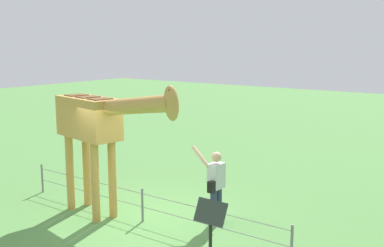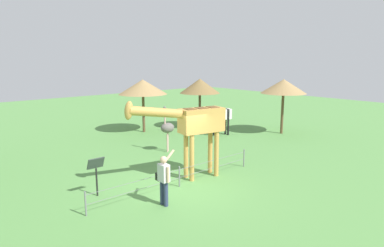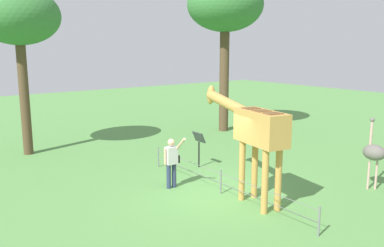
{
  "view_description": "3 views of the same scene",
  "coord_description": "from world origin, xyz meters",
  "px_view_note": "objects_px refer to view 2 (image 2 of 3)",
  "views": [
    {
      "loc": [
        6.71,
        -7.28,
        3.88
      ],
      "look_at": [
        0.57,
        1.12,
        2.09
      ],
      "focal_mm": 44.49,
      "sensor_mm": 36.0,
      "label": 1
    },
    {
      "loc": [
        7.31,
        9.13,
        4.55
      ],
      "look_at": [
        -0.6,
        0.06,
        2.22
      ],
      "focal_mm": 32.2,
      "sensor_mm": 36.0,
      "label": 2
    },
    {
      "loc": [
        -8.81,
        7.79,
        4.4
      ],
      "look_at": [
        0.03,
        1.13,
        2.28
      ],
      "focal_mm": 38.05,
      "sensor_mm": 36.0,
      "label": 3
    }
  ],
  "objects_px": {
    "giraffe": "(194,124)",
    "shade_hut_aside": "(284,87)",
    "zebra": "(220,116)",
    "shade_hut_near": "(200,86)",
    "shade_hut_far": "(143,87)",
    "ostrich": "(167,128)",
    "visitor": "(164,177)",
    "info_sign": "(96,168)"
  },
  "relations": [
    {
      "from": "giraffe",
      "to": "ostrich",
      "type": "height_order",
      "value": "giraffe"
    },
    {
      "from": "giraffe",
      "to": "shade_hut_aside",
      "type": "relative_size",
      "value": 1.19
    },
    {
      "from": "visitor",
      "to": "ostrich",
      "type": "xyz_separation_m",
      "value": [
        -3.85,
        -4.9,
        0.27
      ]
    },
    {
      "from": "zebra",
      "to": "shade_hut_near",
      "type": "bearing_deg",
      "value": -101.62
    },
    {
      "from": "giraffe",
      "to": "shade_hut_near",
      "type": "relative_size",
      "value": 1.21
    },
    {
      "from": "info_sign",
      "to": "shade_hut_aside",
      "type": "bearing_deg",
      "value": -173.04
    },
    {
      "from": "shade_hut_aside",
      "to": "info_sign",
      "type": "bearing_deg",
      "value": 6.96
    },
    {
      "from": "visitor",
      "to": "giraffe",
      "type": "bearing_deg",
      "value": -152.2
    },
    {
      "from": "info_sign",
      "to": "visitor",
      "type": "bearing_deg",
      "value": 121.36
    },
    {
      "from": "shade_hut_far",
      "to": "info_sign",
      "type": "xyz_separation_m",
      "value": [
        6.72,
        7.41,
        -1.82
      ]
    },
    {
      "from": "zebra",
      "to": "shade_hut_near",
      "type": "xyz_separation_m",
      "value": [
        -0.47,
        -2.29,
        1.57
      ]
    },
    {
      "from": "visitor",
      "to": "info_sign",
      "type": "xyz_separation_m",
      "value": [
        1.25,
        -2.05,
        0.05
      ]
    },
    {
      "from": "giraffe",
      "to": "shade_hut_aside",
      "type": "bearing_deg",
      "value": -165.44
    },
    {
      "from": "shade_hut_far",
      "to": "info_sign",
      "type": "bearing_deg",
      "value": 47.82
    },
    {
      "from": "shade_hut_aside",
      "to": "visitor",
      "type": "bearing_deg",
      "value": 17.4
    },
    {
      "from": "giraffe",
      "to": "shade_hut_near",
      "type": "distance_m",
      "value": 9.41
    },
    {
      "from": "zebra",
      "to": "shade_hut_near",
      "type": "distance_m",
      "value": 2.82
    },
    {
      "from": "giraffe",
      "to": "ostrich",
      "type": "xyz_separation_m",
      "value": [
        -1.54,
        -3.69,
        -0.94
      ]
    },
    {
      "from": "zebra",
      "to": "shade_hut_far",
      "type": "xyz_separation_m",
      "value": [
        2.86,
        -3.76,
        1.6
      ]
    },
    {
      "from": "zebra",
      "to": "ostrich",
      "type": "height_order",
      "value": "ostrich"
    },
    {
      "from": "giraffe",
      "to": "visitor",
      "type": "xyz_separation_m",
      "value": [
        2.31,
        1.22,
        -1.21
      ]
    },
    {
      "from": "visitor",
      "to": "shade_hut_far",
      "type": "height_order",
      "value": "shade_hut_far"
    },
    {
      "from": "giraffe",
      "to": "visitor",
      "type": "distance_m",
      "value": 2.88
    },
    {
      "from": "giraffe",
      "to": "visitor",
      "type": "relative_size",
      "value": 2.32
    },
    {
      "from": "ostrich",
      "to": "shade_hut_far",
      "type": "relative_size",
      "value": 0.7
    },
    {
      "from": "ostrich",
      "to": "shade_hut_aside",
      "type": "relative_size",
      "value": 0.69
    },
    {
      "from": "shade_hut_near",
      "to": "info_sign",
      "type": "bearing_deg",
      "value": 30.61
    },
    {
      "from": "giraffe",
      "to": "info_sign",
      "type": "relative_size",
      "value": 2.95
    },
    {
      "from": "shade_hut_far",
      "to": "ostrich",
      "type": "bearing_deg",
      "value": 70.46
    },
    {
      "from": "visitor",
      "to": "ostrich",
      "type": "relative_size",
      "value": 0.75
    },
    {
      "from": "giraffe",
      "to": "shade_hut_far",
      "type": "bearing_deg",
      "value": -110.98
    },
    {
      "from": "shade_hut_near",
      "to": "info_sign",
      "type": "distance_m",
      "value": 11.82
    },
    {
      "from": "zebra",
      "to": "shade_hut_far",
      "type": "bearing_deg",
      "value": -52.73
    },
    {
      "from": "visitor",
      "to": "shade_hut_near",
      "type": "height_order",
      "value": "shade_hut_near"
    },
    {
      "from": "visitor",
      "to": "info_sign",
      "type": "relative_size",
      "value": 1.27
    },
    {
      "from": "visitor",
      "to": "shade_hut_far",
      "type": "relative_size",
      "value": 0.52
    },
    {
      "from": "zebra",
      "to": "ostrich",
      "type": "relative_size",
      "value": 0.81
    },
    {
      "from": "zebra",
      "to": "visitor",
      "type": "bearing_deg",
      "value": 34.39
    },
    {
      "from": "visitor",
      "to": "zebra",
      "type": "distance_m",
      "value": 10.1
    },
    {
      "from": "shade_hut_far",
      "to": "shade_hut_aside",
      "type": "bearing_deg",
      "value": 135.85
    },
    {
      "from": "giraffe",
      "to": "zebra",
      "type": "xyz_separation_m",
      "value": [
        -6.02,
        -4.49,
        -0.95
      ]
    },
    {
      "from": "zebra",
      "to": "info_sign",
      "type": "height_order",
      "value": "zebra"
    }
  ]
}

